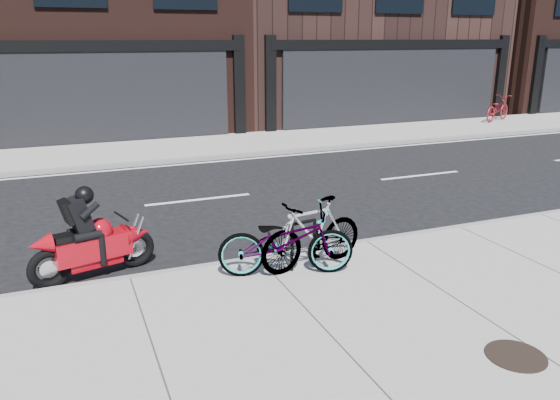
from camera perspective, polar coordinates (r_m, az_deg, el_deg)
name	(u,v)px	position (r m, az deg, el deg)	size (l,w,h in m)	color
ground	(223,227)	(10.60, -5.92, -2.85)	(120.00, 120.00, 0.00)	black
sidewalk_near	(350,361)	(6.38, 7.32, -16.35)	(60.00, 6.00, 0.13)	gray
sidewalk_far	(155,150)	(17.92, -12.93, 5.11)	(60.00, 3.50, 0.13)	gray
bike_rack	(303,240)	(8.27, 2.47, -4.23)	(0.45, 0.11, 0.76)	black
bicycle_front	(286,241)	(8.02, 0.64, -4.29)	(0.70, 2.00, 1.05)	gray
bicycle_rear	(312,233)	(8.29, 3.40, -3.49)	(0.51, 1.81, 1.08)	gray
motorcycle	(98,239)	(8.72, -18.51, -3.92)	(1.91, 0.75, 1.45)	black
bicycle_far	(498,108)	(24.92, 21.78, 8.88)	(0.69, 1.99, 1.04)	maroon
manhole_cover	(516,356)	(6.80, 23.41, -14.71)	(0.66, 0.66, 0.01)	black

